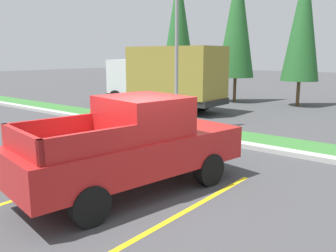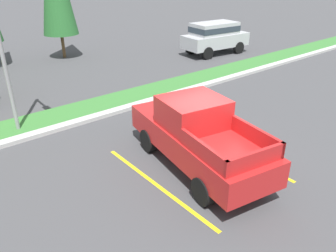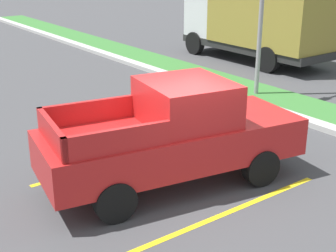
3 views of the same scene
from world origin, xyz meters
name	(u,v)px [view 1 (image 1 of 3)]	position (x,y,z in m)	size (l,w,h in m)	color
ground_plane	(148,194)	(0.00, 0.00, 0.00)	(120.00, 120.00, 0.00)	#424244
parking_line_near	(89,176)	(-1.92, -0.08, 0.00)	(0.12, 4.80, 0.01)	yellow
parking_line_far	(189,209)	(1.18, -0.08, 0.00)	(0.12, 4.80, 0.01)	yellow
curb_strip	(252,146)	(0.00, 5.00, 0.07)	(56.00, 0.40, 0.15)	#B2B2AD
grass_median	(266,141)	(0.00, 6.10, 0.03)	(56.00, 1.80, 0.06)	#387533
pickup_truck_main	(134,145)	(-0.37, -0.03, 1.04)	(2.76, 5.47, 2.10)	black
cargo_truck_distant	(166,76)	(-7.39, 9.63, 1.85)	(6.82, 2.55, 3.40)	black
street_light	(174,33)	(-3.79, 5.74, 3.79)	(0.24, 1.49, 6.49)	gray
cypress_tree_leftmost	(179,22)	(-10.47, 14.72, 5.16)	(2.28, 2.28, 8.76)	brown
cypress_tree_left_inner	(237,19)	(-6.21, 15.12, 5.15)	(2.27, 2.27, 8.74)	brown
cypress_tree_center	(303,21)	(-2.37, 15.78, 4.85)	(2.14, 2.14, 8.24)	brown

